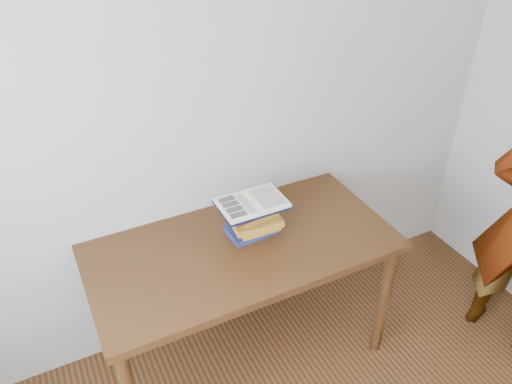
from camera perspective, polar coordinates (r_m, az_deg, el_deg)
room_shell at (r=1.10m, az=27.21°, el=-14.81°), size 3.54×3.54×2.62m
desk at (r=2.52m, az=-1.55°, el=-7.67°), size 1.50×0.75×0.81m
book_stack at (r=2.48m, az=-0.27°, el=-2.97°), size 0.27×0.20×0.19m
open_book at (r=2.39m, az=-0.44°, el=-1.30°), size 0.33×0.23×0.03m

